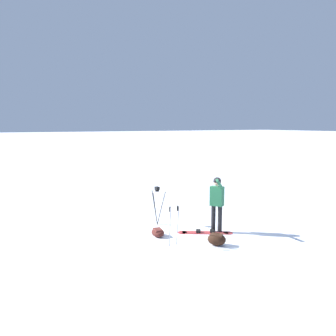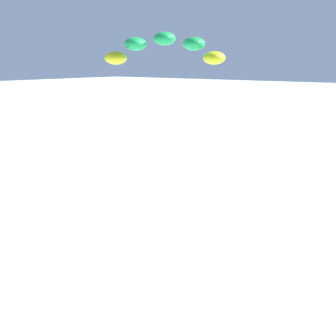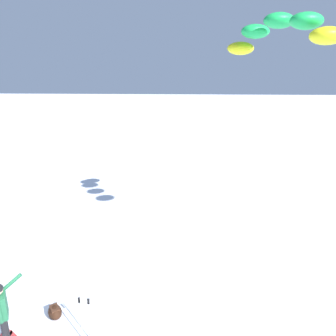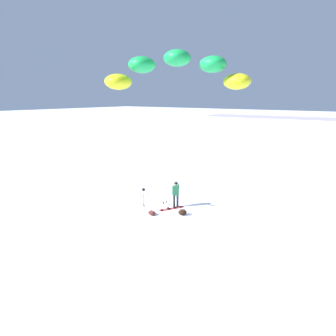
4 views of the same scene
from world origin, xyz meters
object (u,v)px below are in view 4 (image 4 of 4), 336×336
(gear_bag_large, at_px, (182,212))
(ski_poles, at_px, (165,207))
(gear_bag_small, at_px, (152,213))
(snowboard, at_px, (172,208))
(snowboarder, at_px, (176,192))
(camera_tripod, at_px, (144,194))
(traction_kite, at_px, (177,70))

(gear_bag_large, bearing_deg, ski_poles, 154.52)
(gear_bag_large, relative_size, ski_poles, 0.55)
(gear_bag_small, bearing_deg, snowboard, -17.58)
(snowboarder, distance_m, ski_poles, 1.94)
(snowboarder, relative_size, ski_poles, 1.56)
(snowboard, height_order, ski_poles, ski_poles)
(snowboarder, distance_m, camera_tripod, 2.10)
(snowboard, distance_m, gear_bag_large, 1.16)
(snowboarder, xyz_separation_m, gear_bag_large, (-0.75, -1.00, -0.91))
(snowboarder, height_order, camera_tripod, snowboarder)
(snowboarder, bearing_deg, gear_bag_small, 163.22)
(snowboard, bearing_deg, gear_bag_large, -109.20)
(snowboarder, height_order, gear_bag_large, snowboarder)
(gear_bag_large, xyz_separation_m, gear_bag_small, (-1.08, 1.55, -0.06))
(gear_bag_small, xyz_separation_m, ski_poles, (-0.03, -1.02, 0.65))
(traction_kite, bearing_deg, snowboard, 35.66)
(gear_bag_large, bearing_deg, snowboard, 70.80)
(ski_poles, bearing_deg, gear_bag_large, -25.48)
(snowboarder, xyz_separation_m, gear_bag_small, (-1.83, 0.55, -0.98))
(snowboarder, height_order, gear_bag_small, snowboarder)
(snowboard, height_order, gear_bag_large, gear_bag_large)
(snowboard, bearing_deg, traction_kite, -144.34)
(snowboarder, distance_m, snowboard, 1.14)
(traction_kite, xyz_separation_m, gear_bag_large, (6.12, 3.58, -7.58))
(traction_kite, bearing_deg, gear_bag_small, 45.49)
(snowboard, relative_size, ski_poles, 1.33)
(traction_kite, distance_m, gear_bag_small, 10.49)
(traction_kite, height_order, gear_bag_large, traction_kite)
(snowboarder, xyz_separation_m, traction_kite, (-6.87, -4.57, 6.66))
(gear_bag_large, height_order, gear_bag_small, gear_bag_large)
(snowboarder, height_order, snowboard, snowboarder)
(gear_bag_large, bearing_deg, snowboarder, 53.21)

